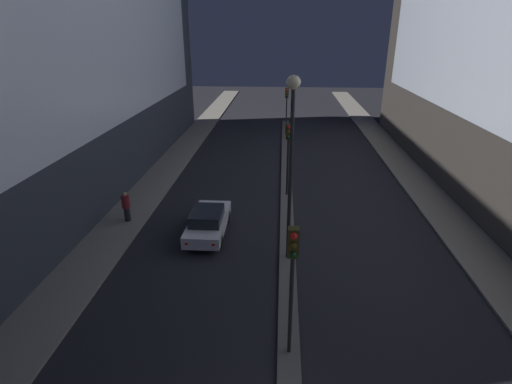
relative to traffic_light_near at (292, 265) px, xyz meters
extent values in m
cube|color=#56544F|center=(0.00, 15.35, -3.28)|extent=(0.72, 36.91, 0.14)
cylinder|color=black|center=(0.00, 0.03, -1.48)|extent=(0.12, 0.12, 3.46)
cube|color=#3D3814|center=(0.00, 0.03, 0.70)|extent=(0.32, 0.28, 0.90)
sphere|color=red|center=(0.00, -0.15, 1.00)|extent=(0.20, 0.20, 0.20)
sphere|color=#4C380A|center=(0.00, -0.15, 0.70)|extent=(0.20, 0.20, 0.20)
sphere|color=#0F3D19|center=(0.00, -0.15, 0.40)|extent=(0.20, 0.20, 0.20)
cylinder|color=black|center=(0.00, 12.88, -1.48)|extent=(0.12, 0.12, 3.46)
cube|color=#3D3814|center=(0.00, 12.88, 0.70)|extent=(0.32, 0.28, 0.90)
sphere|color=red|center=(0.00, 12.70, 1.00)|extent=(0.20, 0.20, 0.20)
sphere|color=#4C380A|center=(0.00, 12.70, 0.70)|extent=(0.20, 0.20, 0.20)
sphere|color=#0F3D19|center=(0.00, 12.70, 0.40)|extent=(0.20, 0.20, 0.20)
cylinder|color=black|center=(0.00, 27.74, -1.48)|extent=(0.12, 0.12, 3.46)
cube|color=#3D3814|center=(0.00, 27.74, 0.70)|extent=(0.32, 0.28, 0.90)
sphere|color=red|center=(0.00, 27.56, 1.00)|extent=(0.20, 0.20, 0.20)
sphere|color=#4C380A|center=(0.00, 27.56, 0.70)|extent=(0.20, 0.20, 0.20)
sphere|color=#0F3D19|center=(0.00, 27.56, 0.40)|extent=(0.20, 0.20, 0.20)
cylinder|color=black|center=(0.00, 5.65, 0.49)|extent=(0.16, 0.16, 7.39)
sphere|color=#F9EAB2|center=(0.00, 5.65, 4.35)|extent=(0.54, 0.54, 0.54)
cube|color=silver|center=(-3.92, 7.78, -2.74)|extent=(1.73, 4.32, 0.57)
cube|color=black|center=(-3.92, 7.45, -2.18)|extent=(1.47, 1.94, 0.55)
cube|color=red|center=(-4.53, 5.62, -2.71)|extent=(0.14, 0.04, 0.10)
cube|color=red|center=(-3.32, 5.62, -2.71)|extent=(0.14, 0.04, 0.10)
cylinder|color=black|center=(-4.68, 9.11, -3.03)|extent=(0.22, 0.64, 0.64)
cylinder|color=black|center=(-3.17, 9.11, -3.03)|extent=(0.22, 0.64, 0.64)
cylinder|color=black|center=(-4.68, 6.44, -3.03)|extent=(0.22, 0.64, 0.64)
cylinder|color=black|center=(-3.17, 6.44, -3.03)|extent=(0.22, 0.64, 0.64)
cylinder|color=black|center=(-8.42, 8.76, -2.85)|extent=(0.31, 0.31, 0.74)
cylinder|color=maroon|center=(-8.42, 8.76, -2.15)|extent=(0.41, 0.41, 0.66)
sphere|color=tan|center=(-8.42, 8.76, -1.71)|extent=(0.22, 0.22, 0.22)
camera|label=1|loc=(-0.40, -9.73, 6.23)|focal=28.00mm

